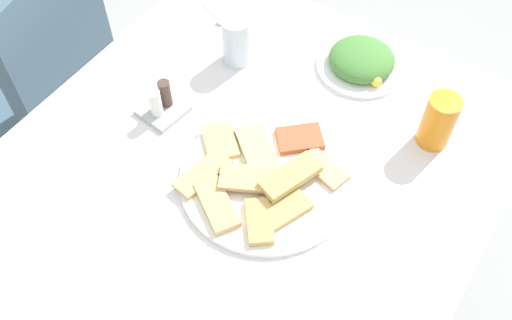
% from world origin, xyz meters
% --- Properties ---
extents(ground_plane, '(6.00, 6.00, 0.00)m').
position_xyz_m(ground_plane, '(0.00, 0.00, 0.00)').
color(ground_plane, '#A4A7A7').
extents(dining_table, '(1.01, 0.94, 0.75)m').
position_xyz_m(dining_table, '(0.00, 0.00, 0.67)').
color(dining_table, white).
rests_on(dining_table, ground_plane).
extents(dining_chair, '(0.50, 0.51, 0.89)m').
position_xyz_m(dining_chair, '(0.07, 0.77, 0.50)').
color(dining_chair, '#476274').
rests_on(dining_chair, ground_plane).
extents(pide_platter, '(0.34, 0.35, 0.04)m').
position_xyz_m(pide_platter, '(-0.02, -0.05, 0.76)').
color(pide_platter, white).
rests_on(pide_platter, dining_table).
extents(salad_plate_greens, '(0.21, 0.21, 0.06)m').
position_xyz_m(salad_plate_greens, '(0.36, -0.07, 0.77)').
color(salad_plate_greens, white).
rests_on(salad_plate_greens, dining_table).
extents(soda_can, '(0.07, 0.07, 0.12)m').
position_xyz_m(soda_can, '(0.25, -0.29, 0.81)').
color(soda_can, orange).
rests_on(soda_can, dining_table).
extents(drinking_glass, '(0.07, 0.07, 0.12)m').
position_xyz_m(drinking_glass, '(0.23, 0.19, 0.81)').
color(drinking_glass, silver).
rests_on(drinking_glass, dining_table).
extents(paper_napkin, '(0.19, 0.19, 0.00)m').
position_xyz_m(paper_napkin, '(0.39, 0.27, 0.76)').
color(paper_napkin, white).
rests_on(paper_napkin, dining_table).
extents(fork, '(0.18, 0.03, 0.00)m').
position_xyz_m(fork, '(0.39, 0.26, 0.76)').
color(fork, silver).
rests_on(fork, paper_napkin).
extents(spoon, '(0.17, 0.02, 0.00)m').
position_xyz_m(spoon, '(0.39, 0.29, 0.76)').
color(spoon, silver).
rests_on(spoon, paper_napkin).
extents(condiment_caddy, '(0.10, 0.10, 0.08)m').
position_xyz_m(condiment_caddy, '(0.01, 0.23, 0.78)').
color(condiment_caddy, '#B2B2B7').
rests_on(condiment_caddy, dining_table).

